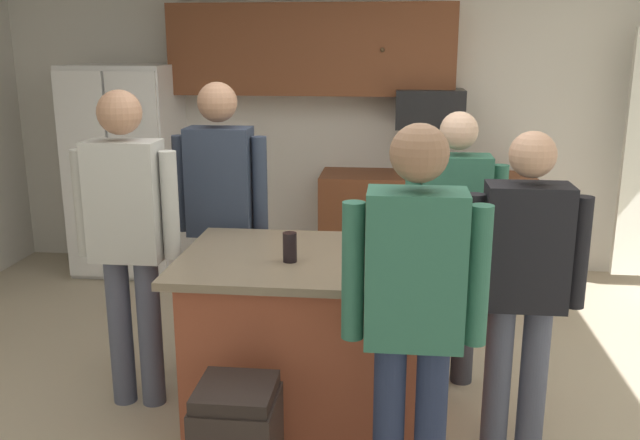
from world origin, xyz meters
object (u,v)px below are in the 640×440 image
at_px(microwave_over_range, 430,109).
at_px(refrigerator, 127,170).
at_px(kitchen_island, 314,341).
at_px(person_host_foreground, 414,306).
at_px(mug_blue_stoneware, 417,264).
at_px(person_guest_by_door, 128,229).
at_px(person_guest_left, 454,232).
at_px(glass_pilsner, 290,247).
at_px(person_guest_right, 221,207).
at_px(glass_stout_tall, 393,235).
at_px(person_elder_center, 523,278).

bearing_deg(microwave_over_range, refrigerator, -177.40).
bearing_deg(kitchen_island, person_host_foreground, -56.47).
bearing_deg(refrigerator, mug_blue_stoneware, -47.41).
bearing_deg(person_guest_by_door, person_host_foreground, -22.79).
xyz_separation_m(kitchen_island, mug_blue_stoneware, (0.51, -0.24, 0.52)).
bearing_deg(person_guest_left, glass_pilsner, 0.91).
height_order(kitchen_island, person_guest_right, person_guest_right).
bearing_deg(microwave_over_range, person_guest_by_door, -124.88).
distance_m(person_guest_by_door, mug_blue_stoneware, 1.56).
height_order(microwave_over_range, glass_pilsner, microwave_over_range).
relative_size(refrigerator, mug_blue_stoneware, 13.91).
bearing_deg(glass_stout_tall, kitchen_island, -154.04).
xyz_separation_m(microwave_over_range, kitchen_island, (-0.67, -2.53, -0.97)).
height_order(microwave_over_range, person_host_foreground, person_host_foreground).
distance_m(person_guest_right, glass_stout_tall, 1.13).
bearing_deg(person_guest_left, kitchen_island, 0.00).
xyz_separation_m(refrigerator, microwave_over_range, (2.60, 0.12, 0.55)).
distance_m(refrigerator, glass_stout_tall, 3.22).
bearing_deg(person_guest_by_door, microwave_over_range, 61.99).
relative_size(kitchen_island, person_guest_left, 0.83).
relative_size(refrigerator, glass_stout_tall, 13.31).
relative_size(microwave_over_range, person_guest_left, 0.35).
relative_size(microwave_over_range, kitchen_island, 0.42).
relative_size(person_elder_center, person_guest_left, 0.99).
distance_m(person_guest_by_door, person_guest_left, 1.81).
height_order(refrigerator, person_guest_right, refrigerator).
height_order(glass_stout_tall, mug_blue_stoneware, glass_stout_tall).
height_order(person_guest_right, person_guest_left, person_guest_right).
bearing_deg(person_guest_right, mug_blue_stoneware, 7.81).
xyz_separation_m(kitchen_island, glass_pilsner, (-0.10, -0.10, 0.54)).
height_order(person_host_foreground, glass_stout_tall, person_host_foreground).
xyz_separation_m(refrigerator, person_guest_right, (1.29, -1.77, 0.12)).
bearing_deg(refrigerator, person_host_foreground, -52.51).
relative_size(refrigerator, microwave_over_range, 3.22).
bearing_deg(glass_pilsner, person_elder_center, -3.17).
height_order(person_guest_left, person_host_foreground, person_host_foreground).
height_order(person_host_foreground, glass_pilsner, person_host_foreground).
bearing_deg(person_host_foreground, person_guest_right, 5.59).
height_order(person_elder_center, glass_stout_tall, person_elder_center).
xyz_separation_m(glass_pilsner, glass_stout_tall, (0.50, 0.29, -0.01)).
distance_m(person_guest_right, person_guest_left, 1.38).
height_order(refrigerator, glass_stout_tall, refrigerator).
relative_size(microwave_over_range, person_guest_by_door, 0.32).
bearing_deg(kitchen_island, glass_pilsner, -135.62).
bearing_deg(microwave_over_range, person_guest_right, -124.71).
bearing_deg(person_guest_by_door, refrigerator, 118.68).
xyz_separation_m(glass_pilsner, mug_blue_stoneware, (0.61, -0.14, -0.02)).
relative_size(refrigerator, person_guest_by_door, 1.03).
xyz_separation_m(person_host_foreground, mug_blue_stoneware, (0.03, 0.49, 0.01)).
xyz_separation_m(person_guest_left, glass_stout_tall, (-0.35, -0.38, 0.08)).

